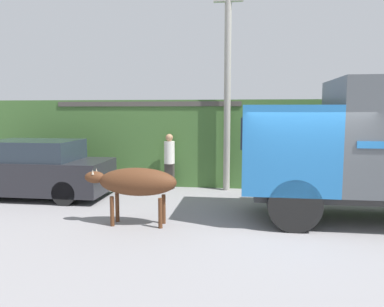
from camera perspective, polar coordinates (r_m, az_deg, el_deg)
The scene contains 7 objects.
ground_plane at distance 8.68m, azimuth 16.51°, elevation -10.67°, with size 60.00×60.00×0.00m, color gray.
hillside_embankment at distance 15.40m, azimuth 12.76°, elevation 2.35°, with size 32.00×6.50×2.88m.
building_backdrop at distance 13.78m, azimuth -5.40°, elevation 1.95°, with size 6.17×2.70×2.82m.
brown_cow at distance 8.35m, azimuth -8.58°, elevation -4.38°, with size 2.09×0.62×1.28m.
parked_suv at distance 11.88m, azimuth -23.18°, elevation -2.30°, with size 4.53×1.82×1.67m.
pedestrian_on_hill at distance 12.07m, azimuth -3.46°, elevation -0.78°, with size 0.39×0.39×1.78m.
utility_pole at distance 11.85m, azimuth 5.43°, elevation 11.01°, with size 0.90×0.21×6.65m.
Camera 1 is at (-1.31, -8.19, 2.53)m, focal length 35.00 mm.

